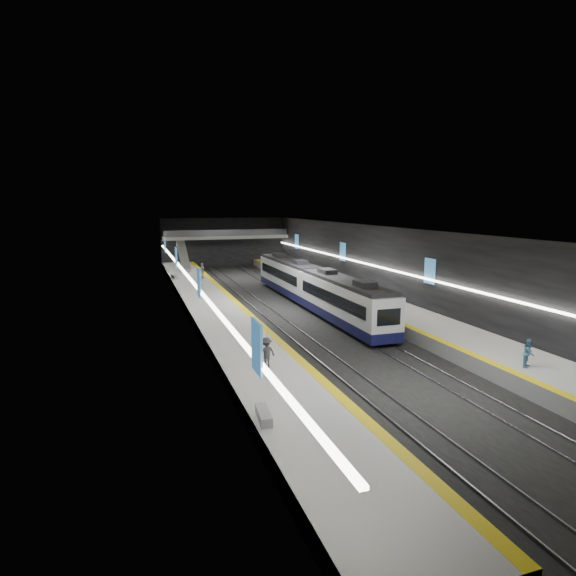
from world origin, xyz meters
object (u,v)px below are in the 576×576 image
object	(u,v)px
train	(312,285)
bench_right_far	(303,266)
passenger_left_a	(202,271)
escalator	(183,256)
bench_left_near	(264,415)
bench_left_far	(175,277)
passenger_left_b	(266,353)
passenger_right_b	(529,353)
bench_right_near	(398,299)
passenger_right_a	(393,300)

from	to	relation	value
train	bench_right_far	distance (m)	23.03
train	passenger_left_a	world-z (taller)	train
escalator	passenger_left_a	xyz separation A→B (m)	(1.30, -9.35, -0.92)
bench_left_near	bench_left_far	world-z (taller)	bench_left_far
bench_left_near	passenger_left_b	distance (m)	6.72
escalator	bench_left_near	size ratio (longest dim) A/B	4.47
train	passenger_left_b	world-z (taller)	train
bench_left_far	passenger_left_b	world-z (taller)	passenger_left_b
bench_right_far	passenger_left_b	world-z (taller)	passenger_left_b
escalator	bench_left_near	bearing A→B (deg)	-92.27
escalator	passenger_right_b	xyz separation A→B (m)	(14.20, -48.56, -1.07)
train	bench_left_near	bearing A→B (deg)	-115.37
train	escalator	bearing A→B (deg)	111.73
train	passenger_left_b	distance (m)	21.43
train	escalator	xyz separation A→B (m)	(-10.00, 25.10, 0.70)
bench_right_near	train	bearing A→B (deg)	147.83
passenger_right_a	passenger_left_a	xyz separation A→B (m)	(-13.43, 23.22, 0.17)
escalator	passenger_right_b	distance (m)	50.60
train	bench_left_far	distance (m)	20.66
bench_right_near	passenger_right_b	xyz separation A→B (m)	(-2.80, -18.92, 0.60)
train	bench_left_far	xyz separation A→B (m)	(-12.00, 16.78, -0.97)
escalator	bench_right_near	distance (m)	34.21
passenger_right_b	escalator	bearing A→B (deg)	73.25
train	passenger_right_a	world-z (taller)	train
escalator	passenger_right_a	xyz separation A→B (m)	(14.73, -32.57, -1.09)
bench_left_near	bench_left_far	distance (m)	42.10
bench_left_far	passenger_right_b	xyz separation A→B (m)	(16.20, -40.25, 0.60)
train	passenger_left_a	distance (m)	17.99
train	bench_right_far	size ratio (longest dim) A/B	18.34
bench_right_near	bench_right_far	world-z (taller)	bench_right_near
bench_right_far	passenger_left_a	xyz separation A→B (m)	(-15.70, -6.17, 0.78)
bench_right_far	passenger_right_a	world-z (taller)	passenger_right_a
bench_right_far	passenger_right_a	size ratio (longest dim) A/B	1.01
escalator	passenger_right_a	distance (m)	35.76
passenger_right_a	bench_right_near	bearing A→B (deg)	-13.91
bench_right_near	passenger_right_a	world-z (taller)	passenger_right_a
passenger_right_a	bench_right_far	bearing A→B (deg)	19.49
train	passenger_right_b	distance (m)	23.84
bench_right_far	passenger_left_a	distance (m)	16.89
passenger_right_a	passenger_right_b	bearing A→B (deg)	-157.97
bench_left_far	passenger_left_b	size ratio (longest dim) A/B	1.04
bench_left_far	passenger_right_a	world-z (taller)	passenger_right_a
bench_right_near	passenger_left_a	bearing A→B (deg)	128.55
train	passenger_right_a	distance (m)	8.85
passenger_right_b	bench_left_far	bearing A→B (deg)	78.88
escalator	passenger_right_b	world-z (taller)	escalator
train	bench_right_far	world-z (taller)	train
passenger_left_a	bench_right_far	bearing A→B (deg)	101.36
bench_right_far	passenger_left_a	world-z (taller)	passenger_left_a
passenger_right_a	bench_left_near	bearing A→B (deg)	160.76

